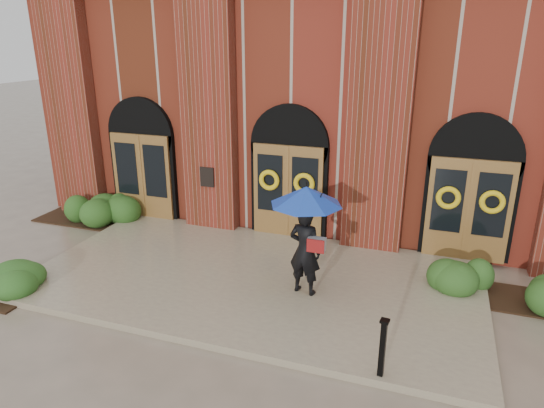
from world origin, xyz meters
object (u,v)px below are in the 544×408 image
at_px(man_with_umbrella, 306,220).
at_px(hedge_wall_left, 91,208).
at_px(hedge_wall_right, 511,284).
at_px(metal_post, 383,347).

xyz_separation_m(man_with_umbrella, hedge_wall_left, (-7.36, 2.36, -1.41)).
distance_m(man_with_umbrella, hedge_wall_right, 4.61).
xyz_separation_m(man_with_umbrella, hedge_wall_right, (4.15, 1.39, -1.45)).
bearing_deg(hedge_wall_left, man_with_umbrella, -17.80).
height_order(hedge_wall_left, hedge_wall_right, hedge_wall_left).
bearing_deg(hedge_wall_left, hedge_wall_right, -4.84).
height_order(metal_post, hedge_wall_left, metal_post).
relative_size(hedge_wall_left, hedge_wall_right, 1.11).
bearing_deg(metal_post, hedge_wall_right, 57.57).
distance_m(hedge_wall_left, hedge_wall_right, 11.55).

